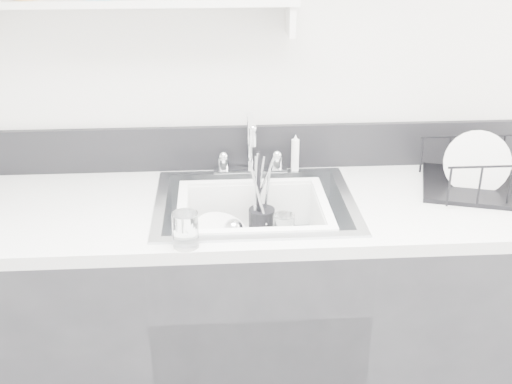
{
  "coord_description": "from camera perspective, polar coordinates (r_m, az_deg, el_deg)",
  "views": [
    {
      "loc": [
        -0.12,
        -0.67,
        1.8
      ],
      "look_at": [
        0.0,
        1.14,
        0.98
      ],
      "focal_mm": 45.0,
      "sensor_mm": 36.0,
      "label": 1
    }
  ],
  "objects": [
    {
      "name": "ladle",
      "position": [
        2.08,
        -1.1,
        -4.34
      ],
      "size": [
        0.2,
        0.26,
        0.07
      ],
      "primitive_type": null,
      "rotation": [
        0.0,
        0.0,
        -1.05
      ],
      "color": "silver",
      "rests_on": "wash_tub"
    },
    {
      "name": "side_sprayer",
      "position": [
        2.28,
        3.5,
        3.48
      ],
      "size": [
        0.03,
        0.03,
        0.14
      ],
      "primitive_type": "cylinder",
      "color": "white",
      "rests_on": "counter_run"
    },
    {
      "name": "dish_rack",
      "position": [
        2.27,
        20.24,
        1.98
      ],
      "size": [
        0.51,
        0.44,
        0.15
      ],
      "primitive_type": null,
      "rotation": [
        0.0,
        0.0,
        -0.3
      ],
      "color": "black",
      "rests_on": "counter_run"
    },
    {
      "name": "utensil_cup",
      "position": [
        2.14,
        0.5,
        -2.66
      ],
      "size": [
        0.09,
        0.09,
        0.29
      ],
      "rotation": [
        0.0,
        0.0,
        -0.43
      ],
      "color": "black",
      "rests_on": "wash_tub"
    },
    {
      "name": "counter_run",
      "position": [
        2.3,
        -0.09,
        -11.4
      ],
      "size": [
        3.2,
        0.62,
        0.92
      ],
      "color": "#262629",
      "rests_on": "ground"
    },
    {
      "name": "backsplash",
      "position": [
        2.31,
        -0.58,
        4.0
      ],
      "size": [
        3.2,
        0.02,
        0.16
      ],
      "primitive_type": "cube",
      "color": "black",
      "rests_on": "counter_run"
    },
    {
      "name": "faucet",
      "position": [
        2.26,
        -0.5,
        3.07
      ],
      "size": [
        0.26,
        0.18,
        0.23
      ],
      "color": "silver",
      "rests_on": "counter_run"
    },
    {
      "name": "wash_tub",
      "position": [
        2.06,
        -0.25,
        -3.23
      ],
      "size": [
        0.6,
        0.55,
        0.19
      ],
      "primitive_type": null,
      "rotation": [
        0.0,
        0.0,
        -0.41
      ],
      "color": "white",
      "rests_on": "sink"
    },
    {
      "name": "bowl_small",
      "position": [
        2.08,
        2.7,
        -4.88
      ],
      "size": [
        0.14,
        0.14,
        0.04
      ],
      "primitive_type": "imported",
      "rotation": [
        0.0,
        0.0,
        -0.25
      ],
      "color": "white",
      "rests_on": "wash_tub"
    },
    {
      "name": "wall_shelf",
      "position": [
        2.12,
        -10.39,
        16.13
      ],
      "size": [
        1.0,
        0.16,
        0.12
      ],
      "color": "silver",
      "rests_on": "room_shell"
    },
    {
      "name": "tumbler_counter",
      "position": [
        1.79,
        -6.29,
        -3.37
      ],
      "size": [
        0.07,
        0.07,
        0.1
      ],
      "primitive_type": "cylinder",
      "rotation": [
        0.0,
        0.0,
        0.0
      ],
      "color": "white",
      "rests_on": "counter_run"
    },
    {
      "name": "sink",
      "position": [
        2.1,
        -0.09,
        -3.17
      ],
      "size": [
        0.64,
        0.52,
        0.2
      ],
      "primitive_type": null,
      "color": "silver",
      "rests_on": "counter_run"
    },
    {
      "name": "tumbler_in_tub",
      "position": [
        2.12,
        2.49,
        -3.29
      ],
      "size": [
        0.09,
        0.09,
        0.1
      ],
      "primitive_type": "cylinder",
      "rotation": [
        0.0,
        0.0,
        0.39
      ],
      "color": "white",
      "rests_on": "wash_tub"
    },
    {
      "name": "plate_stack",
      "position": [
        2.11,
        -2.9,
        -4.24
      ],
      "size": [
        0.23,
        0.22,
        0.09
      ],
      "rotation": [
        0.0,
        0.0,
        0.37
      ],
      "color": "white",
      "rests_on": "wash_tub"
    }
  ]
}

